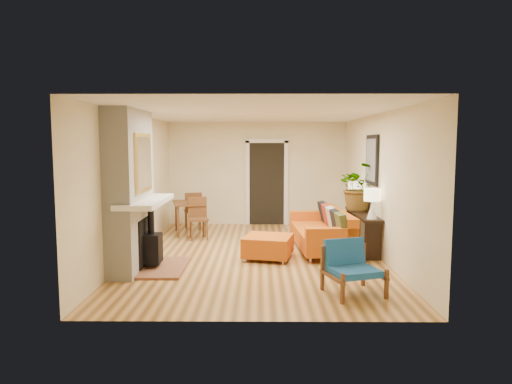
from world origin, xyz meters
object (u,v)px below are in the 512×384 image
(lamp_near, at_px, (372,200))
(lamp_far, at_px, (356,192))
(ottoman, at_px, (268,245))
(houseplant, at_px, (359,187))
(dining_table, at_px, (192,208))
(sofa, at_px, (325,231))
(console_table, at_px, (363,220))
(blue_chair, at_px, (350,264))

(lamp_near, height_order, lamp_far, same)
(ottoman, xyz_separation_m, lamp_far, (1.85, 1.42, 0.83))
(houseplant, bearing_deg, dining_table, 160.83)
(sofa, bearing_deg, houseplant, 24.39)
(sofa, bearing_deg, ottoman, -148.21)
(sofa, bearing_deg, lamp_far, 44.88)
(sofa, xyz_separation_m, lamp_near, (0.73, -0.69, 0.69))
(sofa, height_order, console_table, sofa)
(lamp_near, relative_size, lamp_far, 1.00)
(ottoman, distance_m, blue_chair, 2.18)
(console_table, height_order, lamp_near, lamp_near)
(ottoman, xyz_separation_m, console_table, (1.85, 0.72, 0.34))
(lamp_near, bearing_deg, blue_chair, -111.77)
(lamp_far, bearing_deg, ottoman, -142.44)
(houseplant, bearing_deg, console_table, -88.08)
(blue_chair, bearing_deg, sofa, 89.72)
(ottoman, bearing_deg, lamp_far, 37.56)
(dining_table, relative_size, console_table, 0.93)
(blue_chair, xyz_separation_m, console_table, (0.75, 2.59, 0.18))
(lamp_near, distance_m, lamp_far, 1.42)
(lamp_near, xyz_separation_m, houseplant, (-0.01, 1.02, 0.15))
(blue_chair, distance_m, houseplant, 3.09)
(blue_chair, bearing_deg, lamp_near, 68.23)
(dining_table, relative_size, lamp_far, 3.18)
(lamp_near, relative_size, houseplant, 0.56)
(sofa, relative_size, dining_table, 1.28)
(ottoman, xyz_separation_m, dining_table, (-1.69, 2.25, 0.35))
(blue_chair, xyz_separation_m, dining_table, (-2.79, 4.12, 0.20))
(dining_table, height_order, lamp_far, lamp_far)
(console_table, xyz_separation_m, lamp_far, (0.00, 0.70, 0.49))
(console_table, height_order, lamp_far, lamp_far)
(lamp_far, bearing_deg, blue_chair, -102.79)
(blue_chair, distance_m, console_table, 2.70)
(dining_table, relative_size, lamp_near, 3.18)
(lamp_near, bearing_deg, sofa, 136.80)
(lamp_near, bearing_deg, console_table, 90.00)
(blue_chair, distance_m, dining_table, 4.98)
(lamp_near, bearing_deg, dining_table, 147.62)
(blue_chair, bearing_deg, console_table, 73.91)
(lamp_far, distance_m, houseplant, 0.43)
(sofa, xyz_separation_m, ottoman, (-1.11, -0.69, -0.13))
(console_table, distance_m, lamp_near, 0.87)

